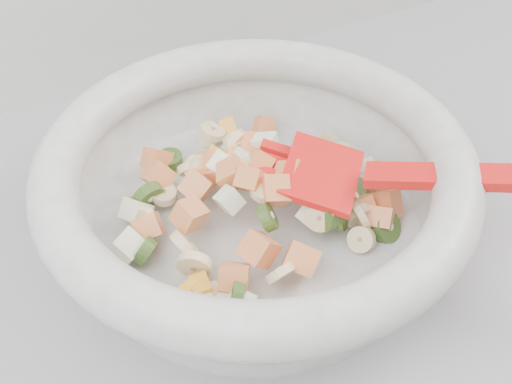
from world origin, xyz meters
name	(u,v)px	position (x,y,z in m)	size (l,w,h in m)	color
mixing_bowl	(257,185)	(0.19, 1.46, 0.95)	(0.44, 0.39, 0.12)	silver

